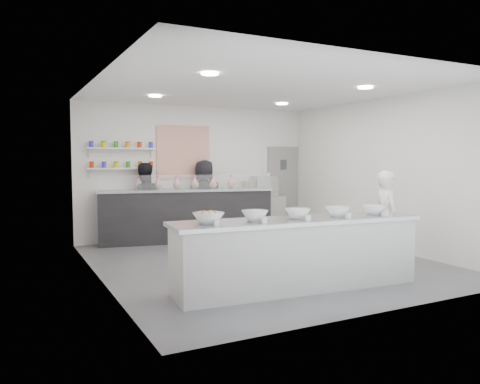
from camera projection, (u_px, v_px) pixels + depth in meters
name	position (u px, v px, depth m)	size (l,w,h in m)	color
floor	(261.00, 262.00, 8.21)	(6.00, 6.00, 0.00)	#515156
ceiling	(262.00, 89.00, 7.99)	(6.00, 6.00, 0.00)	white
back_wall	(198.00, 172.00, 10.77)	(5.50, 5.50, 0.00)	white
left_wall	(99.00, 180.00, 6.86)	(6.00, 6.00, 0.00)	white
right_wall	(381.00, 174.00, 9.34)	(6.00, 6.00, 0.00)	white
back_door	(283.00, 188.00, 11.81)	(0.88, 0.04, 2.10)	gray
pattern_panel	(183.00, 152.00, 10.55)	(1.25, 0.03, 1.20)	#CE492F
jar_shelf_lower	(122.00, 168.00, 9.88)	(1.45, 0.22, 0.04)	silver
jar_shelf_upper	(122.00, 148.00, 9.85)	(1.45, 0.22, 0.04)	silver
preserve_jars	(122.00, 155.00, 9.84)	(1.45, 0.10, 0.56)	red
downlight_0	(210.00, 74.00, 6.47)	(0.24, 0.24, 0.02)	white
downlight_1	(365.00, 88.00, 7.73)	(0.24, 0.24, 0.02)	white
downlight_2	(155.00, 96.00, 8.78)	(0.24, 0.24, 0.02)	white
downlight_3	(282.00, 104.00, 10.05)	(0.24, 0.24, 0.02)	white
prep_counter	(297.00, 254.00, 6.50)	(3.59, 0.82, 0.98)	#A9A9A4
back_bar	(186.00, 215.00, 10.16)	(3.72, 0.68, 1.15)	black
sneeze_guard	(188.00, 182.00, 9.79)	(3.67, 0.02, 0.31)	white
espresso_ledge	(261.00, 214.00, 11.35)	(1.23, 0.39, 0.91)	#A9A9A4
espresso_machine	(264.00, 186.00, 11.34)	(0.59, 0.41, 0.45)	#93969E
cup_stacks	(247.00, 188.00, 11.13)	(0.24, 0.24, 0.36)	tan
prep_bowls	(298.00, 213.00, 6.46)	(2.96, 0.46, 0.14)	white
label_cards	(322.00, 220.00, 6.04)	(2.66, 0.04, 0.07)	white
cookie_bags	(186.00, 182.00, 10.11)	(2.17, 0.17, 0.29)	pink
woman_prep	(387.00, 218.00, 7.88)	(0.59, 0.38, 1.61)	white
staff_left	(144.00, 203.00, 9.97)	(0.83, 0.65, 1.72)	black
staff_right	(205.00, 199.00, 10.60)	(0.87, 0.57, 1.78)	black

